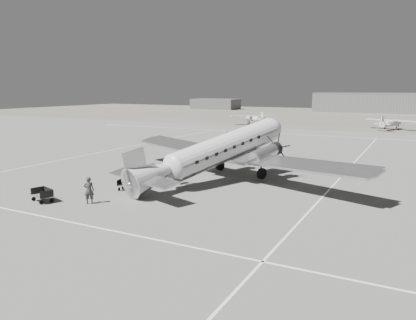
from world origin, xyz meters
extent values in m
plane|color=slate|center=(0.00, 0.00, 0.00)|extent=(260.00, 260.00, 0.00)
cube|color=white|center=(0.00, -14.00, 0.01)|extent=(60.00, 0.15, 0.01)
cube|color=white|center=(12.00, 0.00, 0.01)|extent=(0.15, 80.00, 0.01)
cube|color=white|center=(-18.00, 10.00, 0.01)|extent=(0.15, 60.00, 0.01)
cube|color=white|center=(0.00, 40.00, 0.01)|extent=(90.00, 0.15, 0.01)
cube|color=#615E51|center=(0.00, 95.00, 0.00)|extent=(260.00, 90.00, 0.01)
cube|color=#5D5D5D|center=(5.00, 120.00, 3.00)|extent=(42.00, 14.00, 6.00)
cube|color=#4F4F4F|center=(5.00, 120.00, 6.30)|extent=(42.00, 14.00, 0.60)
cube|color=#4F4F4F|center=(-55.00, 115.00, 2.00)|extent=(18.00, 10.00, 4.00)
imported|color=#303030|center=(-2.35, -10.37, 0.97)|extent=(0.85, 0.78, 1.95)
imported|color=silver|center=(-1.84, -4.46, 0.97)|extent=(1.07, 1.16, 1.93)
imported|color=silver|center=(-1.60, -3.76, 0.92)|extent=(0.64, 0.94, 1.84)
camera|label=1|loc=(18.06, -31.18, 8.08)|focal=35.00mm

